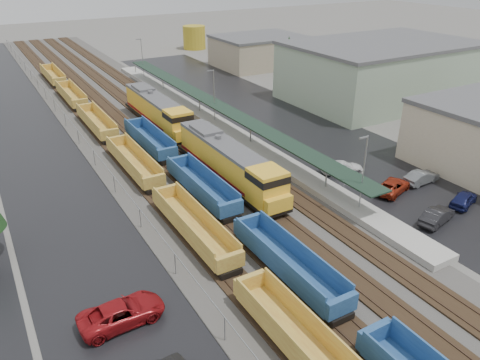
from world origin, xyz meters
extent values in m
cube|color=#302D2B|center=(0.00, 60.00, 0.04)|extent=(20.00, 160.00, 0.08)
cube|color=black|center=(-6.00, 60.00, 0.15)|extent=(2.60, 160.00, 0.15)
cube|color=#473326|center=(-6.72, 60.00, 0.27)|extent=(0.08, 160.00, 0.07)
cube|color=#473326|center=(-5.28, 60.00, 0.27)|extent=(0.08, 160.00, 0.07)
cube|color=black|center=(-2.00, 60.00, 0.15)|extent=(2.60, 160.00, 0.15)
cube|color=#473326|center=(-2.72, 60.00, 0.27)|extent=(0.08, 160.00, 0.07)
cube|color=#473326|center=(-1.28, 60.00, 0.27)|extent=(0.08, 160.00, 0.07)
cube|color=black|center=(2.00, 60.00, 0.15)|extent=(2.60, 160.00, 0.15)
cube|color=#473326|center=(1.28, 60.00, 0.27)|extent=(0.08, 160.00, 0.07)
cube|color=#473326|center=(2.72, 60.00, 0.27)|extent=(0.08, 160.00, 0.07)
cube|color=black|center=(6.00, 60.00, 0.15)|extent=(2.60, 160.00, 0.15)
cube|color=#473326|center=(5.28, 60.00, 0.27)|extent=(0.08, 160.00, 0.07)
cube|color=#473326|center=(6.72, 60.00, 0.27)|extent=(0.08, 160.00, 0.07)
cube|color=black|center=(-15.00, 60.00, 0.01)|extent=(10.00, 160.00, 0.02)
cube|color=black|center=(19.00, 50.00, 0.01)|extent=(16.00, 100.00, 0.02)
cube|color=#9E9B93|center=(9.50, 50.00, 0.35)|extent=(3.00, 80.00, 0.70)
cylinder|color=gray|center=(9.50, 25.00, 1.90)|extent=(0.16, 0.16, 2.40)
cylinder|color=gray|center=(9.50, 40.00, 1.90)|extent=(0.16, 0.16, 2.40)
cylinder|color=gray|center=(9.50, 55.00, 1.90)|extent=(0.16, 0.16, 2.40)
cylinder|color=gray|center=(9.50, 70.00, 1.90)|extent=(0.16, 0.16, 2.40)
cylinder|color=gray|center=(9.50, 85.00, 1.90)|extent=(0.16, 0.16, 2.40)
cube|color=black|center=(9.50, 50.00, 3.20)|extent=(2.60, 65.00, 0.15)
cylinder|color=gray|center=(9.50, 20.00, 4.00)|extent=(0.12, 0.12, 8.00)
cube|color=gray|center=(9.00, 20.00, 7.90)|extent=(1.00, 0.15, 0.12)
cylinder|color=gray|center=(9.50, 50.00, 4.00)|extent=(0.12, 0.12, 8.00)
cube|color=gray|center=(9.00, 50.00, 7.90)|extent=(1.00, 0.15, 0.12)
cylinder|color=gray|center=(9.50, 80.00, 4.00)|extent=(0.12, 0.12, 8.00)
cube|color=gray|center=(9.00, 80.00, 7.90)|extent=(1.00, 0.15, 0.12)
cylinder|color=gray|center=(-9.50, 12.00, 1.00)|extent=(0.08, 0.08, 2.00)
cylinder|color=gray|center=(-9.50, 20.00, 1.00)|extent=(0.08, 0.08, 2.00)
cylinder|color=gray|center=(-9.50, 28.00, 1.00)|extent=(0.08, 0.08, 2.00)
cylinder|color=gray|center=(-9.50, 36.00, 1.00)|extent=(0.08, 0.08, 2.00)
cylinder|color=gray|center=(-9.50, 44.00, 1.00)|extent=(0.08, 0.08, 2.00)
cylinder|color=gray|center=(-9.50, 52.00, 1.00)|extent=(0.08, 0.08, 2.00)
cylinder|color=gray|center=(-9.50, 60.00, 1.00)|extent=(0.08, 0.08, 2.00)
cylinder|color=gray|center=(-9.50, 68.00, 1.00)|extent=(0.08, 0.08, 2.00)
cylinder|color=gray|center=(-9.50, 76.00, 1.00)|extent=(0.08, 0.08, 2.00)
cylinder|color=gray|center=(-9.50, 84.00, 1.00)|extent=(0.08, 0.08, 2.00)
cylinder|color=gray|center=(-9.50, 92.00, 1.00)|extent=(0.08, 0.08, 2.00)
cylinder|color=gray|center=(-9.50, 100.00, 1.00)|extent=(0.08, 0.08, 2.00)
cylinder|color=gray|center=(-9.50, 108.00, 1.00)|extent=(0.08, 0.08, 2.00)
cylinder|color=gray|center=(-9.50, 116.00, 1.00)|extent=(0.08, 0.08, 2.00)
cylinder|color=gray|center=(-9.50, 124.00, 1.00)|extent=(0.08, 0.08, 2.00)
cylinder|color=gray|center=(-9.50, 132.00, 1.00)|extent=(0.08, 0.08, 2.00)
cube|color=gray|center=(-9.50, 60.00, 2.00)|extent=(0.05, 160.00, 0.05)
cube|color=#96AC91|center=(40.00, 48.00, 4.50)|extent=(30.00, 20.00, 9.00)
cube|color=#59595B|center=(40.00, 48.00, 9.25)|extent=(30.60, 20.40, 0.50)
cube|color=tan|center=(36.00, 80.00, 3.00)|extent=(18.00, 14.00, 6.00)
cube|color=#59595B|center=(36.00, 80.00, 6.25)|extent=(18.36, 14.28, 0.50)
ellipsoid|color=#4F5A46|center=(40.00, 210.00, 0.00)|extent=(196.00, 140.00, 25.20)
ellipsoid|color=#4F5A46|center=(110.00, 220.00, 0.00)|extent=(168.00, 120.00, 21.60)
cylinder|color=#332316|center=(28.00, 58.00, 1.50)|extent=(0.50, 0.50, 3.00)
cone|color=black|center=(28.00, 58.00, 6.50)|extent=(4.40, 4.40, 7.00)
cube|color=black|center=(2.00, 32.54, 0.85)|extent=(3.01, 20.09, 0.40)
cube|color=gold|center=(2.00, 33.54, 2.56)|extent=(2.81, 16.07, 3.01)
cube|color=gold|center=(2.00, 24.70, 2.76)|extent=(3.01, 3.21, 3.42)
cube|color=black|center=(2.00, 24.70, 3.77)|extent=(3.06, 3.26, 0.70)
cube|color=gold|center=(2.00, 22.90, 1.76)|extent=(2.81, 1.00, 1.41)
cube|color=#59595B|center=(2.00, 33.54, 4.17)|extent=(2.86, 16.07, 0.35)
cube|color=maroon|center=(0.57, 33.54, 1.35)|extent=(0.04, 16.07, 0.35)
cube|color=maroon|center=(3.43, 33.54, 1.35)|extent=(0.04, 16.07, 0.35)
cube|color=black|center=(2.00, 32.54, 0.45)|extent=(2.21, 6.03, 0.60)
cube|color=black|center=(2.00, 25.51, 0.55)|extent=(2.41, 4.02, 0.50)
cube|color=black|center=(2.00, 39.57, 0.55)|extent=(2.41, 4.02, 0.50)
cylinder|color=#59595B|center=(2.00, 34.55, 4.47)|extent=(0.70, 0.70, 0.50)
cube|color=#59595B|center=(2.00, 37.56, 4.42)|extent=(2.41, 4.02, 0.50)
cube|color=black|center=(2.00, 53.54, 0.85)|extent=(3.01, 20.09, 0.40)
cube|color=gold|center=(2.00, 54.54, 2.56)|extent=(2.81, 16.07, 3.01)
cube|color=gold|center=(2.00, 45.70, 2.76)|extent=(3.01, 3.21, 3.42)
cube|color=black|center=(2.00, 45.70, 3.77)|extent=(3.06, 3.26, 0.70)
cube|color=gold|center=(2.00, 43.90, 1.76)|extent=(2.81, 1.00, 1.41)
cube|color=#59595B|center=(2.00, 54.54, 4.17)|extent=(2.86, 16.07, 0.35)
cube|color=maroon|center=(0.57, 54.54, 1.35)|extent=(0.04, 16.07, 0.35)
cube|color=maroon|center=(3.43, 54.54, 1.35)|extent=(0.04, 16.07, 0.35)
cube|color=black|center=(2.00, 53.54, 0.45)|extent=(2.21, 6.03, 0.60)
cube|color=black|center=(2.00, 46.51, 0.55)|extent=(2.41, 4.02, 0.50)
cube|color=black|center=(2.00, 60.57, 0.55)|extent=(2.41, 4.02, 0.50)
cylinder|color=#59595B|center=(2.00, 55.55, 4.47)|extent=(0.70, 0.70, 0.50)
cube|color=#59595B|center=(2.00, 58.56, 4.42)|extent=(2.41, 4.02, 0.50)
cube|color=#AA752F|center=(-6.00, 8.14, 0.81)|extent=(2.43, 12.74, 0.23)
cube|color=#AA752F|center=(-7.17, 8.14, 1.66)|extent=(0.14, 12.74, 1.68)
cube|color=#AA752F|center=(-4.83, 8.14, 1.66)|extent=(0.14, 12.74, 1.68)
cube|color=#AA752F|center=(-6.00, 14.69, 1.47)|extent=(2.43, 0.47, 1.31)
cube|color=black|center=(-6.00, 14.04, 0.53)|extent=(1.87, 2.06, 0.47)
cube|color=#AA752F|center=(-6.00, 24.15, 0.81)|extent=(2.43, 12.74, 0.23)
cube|color=#AA752F|center=(-7.17, 24.15, 1.66)|extent=(0.14, 12.74, 1.68)
cube|color=#AA752F|center=(-4.83, 24.15, 1.66)|extent=(0.14, 12.74, 1.68)
cube|color=#AA752F|center=(-6.00, 17.60, 1.47)|extent=(2.43, 0.47, 1.31)
cube|color=#AA752F|center=(-6.00, 30.71, 1.47)|extent=(2.43, 0.47, 1.31)
cube|color=black|center=(-6.00, 18.25, 0.53)|extent=(1.87, 2.06, 0.47)
cube|color=black|center=(-6.00, 30.05, 0.53)|extent=(1.87, 2.06, 0.47)
cube|color=#AA752F|center=(-6.00, 40.17, 0.81)|extent=(2.43, 12.74, 0.23)
cube|color=#AA752F|center=(-7.17, 40.17, 1.66)|extent=(0.14, 12.74, 1.68)
cube|color=#AA752F|center=(-4.83, 40.17, 1.66)|extent=(0.14, 12.74, 1.68)
cube|color=#AA752F|center=(-6.00, 33.61, 1.47)|extent=(2.43, 0.47, 1.31)
cube|color=#AA752F|center=(-6.00, 46.72, 1.47)|extent=(2.43, 0.47, 1.31)
cube|color=black|center=(-6.00, 34.26, 0.53)|extent=(1.87, 2.06, 0.47)
cube|color=black|center=(-6.00, 46.07, 0.53)|extent=(1.87, 2.06, 0.47)
cube|color=#AA752F|center=(-6.00, 56.18, 0.81)|extent=(2.43, 12.74, 0.23)
cube|color=#AA752F|center=(-7.17, 56.18, 1.66)|extent=(0.14, 12.74, 1.68)
cube|color=#AA752F|center=(-4.83, 56.18, 1.66)|extent=(0.14, 12.74, 1.68)
cube|color=#AA752F|center=(-6.00, 49.62, 1.47)|extent=(2.43, 0.47, 1.31)
cube|color=#AA752F|center=(-6.00, 62.74, 1.47)|extent=(2.43, 0.47, 1.31)
cube|color=black|center=(-6.00, 50.28, 0.53)|extent=(1.87, 2.06, 0.47)
cube|color=black|center=(-6.00, 62.08, 0.53)|extent=(1.87, 2.06, 0.47)
cube|color=#AA752F|center=(-6.00, 72.19, 0.81)|extent=(2.43, 12.74, 0.23)
cube|color=#AA752F|center=(-7.17, 72.19, 1.66)|extent=(0.14, 12.74, 1.68)
cube|color=#AA752F|center=(-4.83, 72.19, 1.66)|extent=(0.14, 12.74, 1.68)
cube|color=#AA752F|center=(-6.00, 65.64, 1.47)|extent=(2.43, 0.47, 1.31)
cube|color=#AA752F|center=(-6.00, 78.75, 1.47)|extent=(2.43, 0.47, 1.31)
cube|color=black|center=(-6.00, 66.29, 0.53)|extent=(1.87, 2.06, 0.47)
cube|color=black|center=(-6.00, 78.10, 0.53)|extent=(1.87, 2.06, 0.47)
cube|color=#AA752F|center=(-6.00, 88.21, 0.81)|extent=(2.43, 12.74, 0.23)
cube|color=#AA752F|center=(-7.17, 88.21, 1.66)|extent=(0.14, 12.74, 1.68)
cube|color=#AA752F|center=(-4.83, 88.21, 1.66)|extent=(0.14, 12.74, 1.68)
cube|color=#AA752F|center=(-6.00, 81.65, 1.47)|extent=(2.43, 0.47, 1.31)
cube|color=#AA752F|center=(-6.00, 94.77, 1.47)|extent=(2.43, 0.47, 1.31)
cube|color=black|center=(-6.00, 82.31, 0.53)|extent=(1.87, 2.06, 0.47)
cube|color=black|center=(-6.00, 94.11, 0.53)|extent=(1.87, 2.06, 0.47)
cube|color=navy|center=(-2.00, 6.51, 1.51)|extent=(2.52, 0.48, 1.36)
cube|color=black|center=(-2.00, 5.83, 0.54)|extent=(1.94, 2.13, 0.48)
cube|color=navy|center=(-2.00, 15.58, 0.83)|extent=(2.52, 11.75, 0.24)
cube|color=navy|center=(-3.21, 15.58, 1.70)|extent=(0.15, 11.75, 1.74)
cube|color=navy|center=(-0.79, 15.58, 1.70)|extent=(0.15, 11.75, 1.74)
cube|color=navy|center=(-2.00, 9.51, 1.51)|extent=(2.52, 0.48, 1.36)
cube|color=navy|center=(-2.00, 21.65, 1.51)|extent=(2.52, 0.48, 1.36)
cube|color=black|center=(-2.00, 10.19, 0.54)|extent=(1.94, 2.13, 0.48)
cube|color=black|center=(-2.00, 20.97, 0.54)|extent=(1.94, 2.13, 0.48)
cube|color=navy|center=(-2.00, 30.72, 0.83)|extent=(2.52, 11.75, 0.24)
cube|color=navy|center=(-3.21, 30.72, 1.70)|extent=(0.15, 11.75, 1.74)
cube|color=navy|center=(-0.79, 30.72, 1.70)|extent=(0.15, 11.75, 1.74)
cube|color=navy|center=(-2.00, 24.65, 1.51)|extent=(2.52, 0.48, 1.36)
cube|color=navy|center=(-2.00, 36.79, 1.51)|extent=(2.52, 0.48, 1.36)
cube|color=black|center=(-2.00, 25.33, 0.54)|extent=(1.94, 2.13, 0.48)
cube|color=black|center=(-2.00, 36.11, 0.54)|extent=(1.94, 2.13, 0.48)
cube|color=navy|center=(-2.00, 45.86, 0.83)|extent=(2.52, 11.75, 0.24)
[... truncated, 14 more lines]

